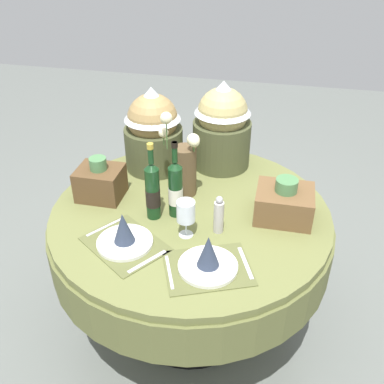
# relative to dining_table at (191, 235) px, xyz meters

# --- Properties ---
(ground) EXTENTS (8.00, 8.00, 0.00)m
(ground) POSITION_rel_dining_table_xyz_m (0.00, 0.00, -0.59)
(ground) COLOR slate
(dining_table) EXTENTS (1.35, 1.35, 0.74)m
(dining_table) POSITION_rel_dining_table_xyz_m (0.00, 0.00, 0.00)
(dining_table) COLOR olive
(dining_table) RESTS_ON ground
(place_setting_left) EXTENTS (0.43, 0.41, 0.16)m
(place_setting_left) POSITION_rel_dining_table_xyz_m (-0.22, -0.31, 0.20)
(place_setting_left) COLOR brown
(place_setting_left) RESTS_ON dining_table
(place_setting_right) EXTENTS (0.41, 0.37, 0.16)m
(place_setting_right) POSITION_rel_dining_table_xyz_m (0.16, -0.38, 0.20)
(place_setting_right) COLOR brown
(place_setting_right) RESTS_ON dining_table
(flower_vase) EXTENTS (0.21, 0.11, 0.44)m
(flower_vase) POSITION_rel_dining_table_xyz_m (-0.06, 0.14, 0.31)
(flower_vase) COLOR brown
(flower_vase) RESTS_ON dining_table
(wine_bottle_left) EXTENTS (0.07, 0.07, 0.38)m
(wine_bottle_left) POSITION_rel_dining_table_xyz_m (-0.15, -0.09, 0.29)
(wine_bottle_left) COLOR #143819
(wine_bottle_left) RESTS_ON dining_table
(wine_bottle_centre) EXTENTS (0.07, 0.07, 0.37)m
(wine_bottle_centre) POSITION_rel_dining_table_xyz_m (-0.06, -0.05, 0.29)
(wine_bottle_centre) COLOR #143819
(wine_bottle_centre) RESTS_ON dining_table
(wine_glass_right) EXTENTS (0.08, 0.08, 0.17)m
(wine_glass_right) POSITION_rel_dining_table_xyz_m (0.02, -0.19, 0.27)
(wine_glass_right) COLOR silver
(wine_glass_right) RESTS_ON dining_table
(pepper_mill) EXTENTS (0.04, 0.04, 0.18)m
(pepper_mill) POSITION_rel_dining_table_xyz_m (0.16, -0.13, 0.24)
(pepper_mill) COLOR #B7B2AD
(pepper_mill) RESTS_ON dining_table
(gift_tub_back_left) EXTENTS (0.31, 0.31, 0.45)m
(gift_tub_back_left) POSITION_rel_dining_table_xyz_m (-0.28, 0.36, 0.39)
(gift_tub_back_left) COLOR #474C2D
(gift_tub_back_left) RESTS_ON dining_table
(gift_tub_back_centre) EXTENTS (0.31, 0.31, 0.48)m
(gift_tub_back_centre) POSITION_rel_dining_table_xyz_m (0.07, 0.47, 0.40)
(gift_tub_back_centre) COLOR #474C2D
(gift_tub_back_centre) RESTS_ON dining_table
(woven_basket_side_left) EXTENTS (0.21, 0.18, 0.21)m
(woven_basket_side_left) POSITION_rel_dining_table_xyz_m (-0.46, 0.02, 0.23)
(woven_basket_side_left) COLOR brown
(woven_basket_side_left) RESTS_ON dining_table
(woven_basket_side_right) EXTENTS (0.26, 0.22, 0.20)m
(woven_basket_side_right) POSITION_rel_dining_table_xyz_m (0.43, 0.04, 0.23)
(woven_basket_side_right) COLOR brown
(woven_basket_side_right) RESTS_ON dining_table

